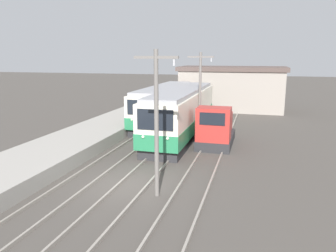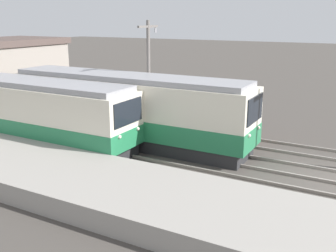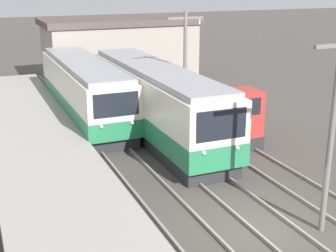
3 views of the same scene
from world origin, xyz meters
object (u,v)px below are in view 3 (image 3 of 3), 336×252
at_px(commuter_train_center, 155,104).
at_px(catenary_mast_near, 332,129).
at_px(catenary_mast_mid, 185,69).
at_px(commuter_train_left, 85,92).
at_px(shunting_locomotive, 222,118).

bearing_deg(commuter_train_center, catenary_mast_near, -82.70).
bearing_deg(catenary_mast_mid, commuter_train_left, 129.84).
xyz_separation_m(catenary_mast_near, catenary_mast_mid, (0.00, 11.20, 0.00)).
distance_m(commuter_train_center, catenary_mast_mid, 2.48).
xyz_separation_m(commuter_train_left, catenary_mast_mid, (4.31, -5.16, 1.99)).
distance_m(commuter_train_center, shunting_locomotive, 3.68).
bearing_deg(commuter_train_left, catenary_mast_near, -75.25).
bearing_deg(catenary_mast_mid, catenary_mast_near, -90.00).
height_order(commuter_train_left, shunting_locomotive, commuter_train_left).
xyz_separation_m(shunting_locomotive, catenary_mast_near, (-1.49, -9.70, 2.46)).
relative_size(catenary_mast_near, catenary_mast_mid, 1.00).
bearing_deg(shunting_locomotive, commuter_train_left, 131.07).
height_order(commuter_train_center, catenary_mast_mid, catenary_mast_mid).
bearing_deg(shunting_locomotive, catenary_mast_mid, 134.96).
bearing_deg(shunting_locomotive, catenary_mast_near, -98.74).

